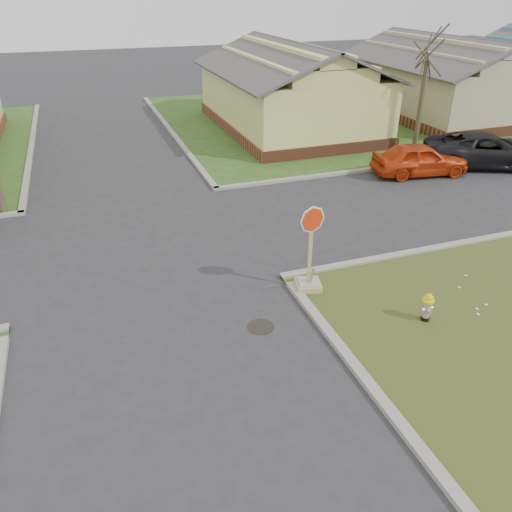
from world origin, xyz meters
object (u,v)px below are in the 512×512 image
object	(u,v)px
fire_hydrant	(427,306)
stop_sign	(309,271)
dark_pickup	(487,150)
red_sedan	(420,159)

from	to	relation	value
fire_hydrant	stop_sign	xyz separation A→B (m)	(-2.07, 2.29, 0.10)
dark_pickup	red_sedan	bearing A→B (deg)	112.93
stop_sign	dark_pickup	bearing A→B (deg)	43.52
dark_pickup	fire_hydrant	bearing A→B (deg)	155.83
fire_hydrant	red_sedan	bearing A→B (deg)	55.60
fire_hydrant	red_sedan	world-z (taller)	red_sedan
stop_sign	red_sedan	distance (m)	10.76
fire_hydrant	dark_pickup	bearing A→B (deg)	43.02
dark_pickup	stop_sign	bearing A→B (deg)	142.77
stop_sign	dark_pickup	world-z (taller)	stop_sign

